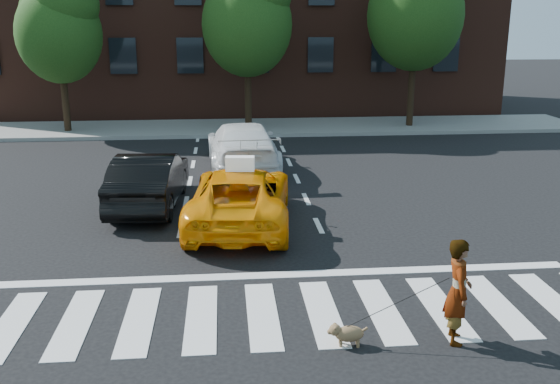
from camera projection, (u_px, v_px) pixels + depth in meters
name	position (u px, v px, depth m)	size (l,w,h in m)	color
ground	(263.00, 315.00, 10.24)	(120.00, 120.00, 0.00)	black
crosswalk	(263.00, 315.00, 10.23)	(13.00, 2.40, 0.01)	silver
stop_line	(257.00, 276.00, 11.77)	(12.00, 0.30, 0.01)	silver
sidewalk_far	(237.00, 128.00, 26.99)	(30.00, 4.00, 0.15)	slate
tree_left	(59.00, 24.00, 24.70)	(3.39, 3.38, 6.50)	black
tree_mid	(248.00, 13.00, 25.25)	(3.69, 3.69, 7.10)	black
tree_right	(417.00, 3.00, 25.75)	(4.00, 4.00, 7.70)	black
taxi	(240.00, 196.00, 14.55)	(2.24, 4.85, 1.35)	orange
black_sedan	(149.00, 180.00, 15.91)	(1.49, 4.28, 1.41)	black
white_suv	(243.00, 146.00, 19.83)	(2.10, 5.17, 1.50)	white
woman	(458.00, 291.00, 9.21)	(0.59, 0.39, 1.63)	#999999
dog	(346.00, 333.00, 9.23)	(0.61, 0.27, 0.35)	brown
taxi_sign	(240.00, 163.00, 14.13)	(0.65, 0.28, 0.32)	white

